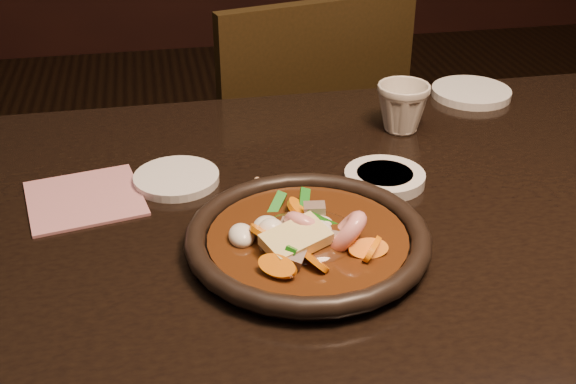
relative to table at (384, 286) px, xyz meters
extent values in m
cube|color=black|center=(0.00, 0.00, 0.06)|extent=(1.60, 0.90, 0.04)
cube|color=black|center=(0.00, 0.75, -0.25)|extent=(0.50, 0.50, 0.04)
cylinder|color=black|center=(0.12, 0.95, -0.47)|extent=(0.04, 0.04, 0.40)
cylinder|color=black|center=(0.20, 0.63, -0.47)|extent=(0.04, 0.04, 0.40)
cylinder|color=black|center=(-0.20, 0.87, -0.47)|extent=(0.04, 0.04, 0.40)
cylinder|color=black|center=(-0.12, 0.55, -0.47)|extent=(0.04, 0.04, 0.40)
cube|color=black|center=(0.05, 0.57, -0.01)|extent=(0.39, 0.12, 0.43)
cylinder|color=black|center=(-0.10, -0.01, 0.08)|extent=(0.26, 0.26, 0.01)
torus|color=black|center=(-0.10, -0.01, 0.09)|extent=(0.28, 0.28, 0.02)
cylinder|color=#391B0A|center=(-0.10, -0.01, 0.09)|extent=(0.23, 0.23, 0.01)
ellipsoid|color=#391B0A|center=(-0.10, -0.01, 0.09)|extent=(0.13, 0.12, 0.04)
torus|color=#F1A298|center=(-0.06, -0.03, 0.11)|extent=(0.07, 0.07, 0.06)
torus|color=#F1A298|center=(-0.10, -0.01, 0.10)|extent=(0.08, 0.08, 0.05)
cube|color=gray|center=(-0.13, -0.03, 0.10)|extent=(0.04, 0.04, 0.03)
cube|color=gray|center=(-0.13, -0.06, 0.10)|extent=(0.04, 0.04, 0.03)
cube|color=gray|center=(-0.13, -0.05, 0.10)|extent=(0.04, 0.04, 0.03)
cube|color=gray|center=(-0.12, -0.01, 0.10)|extent=(0.03, 0.03, 0.02)
cube|color=gray|center=(-0.08, -0.04, 0.10)|extent=(0.03, 0.04, 0.02)
cube|color=gray|center=(-0.10, -0.01, 0.10)|extent=(0.03, 0.03, 0.03)
cube|color=gray|center=(-0.09, 0.01, 0.11)|extent=(0.03, 0.03, 0.03)
cylinder|color=orange|center=(-0.11, -0.07, 0.10)|extent=(0.05, 0.05, 0.04)
cylinder|color=orange|center=(-0.15, -0.08, 0.11)|extent=(0.06, 0.06, 0.03)
cylinder|color=orange|center=(-0.10, 0.03, 0.10)|extent=(0.04, 0.04, 0.03)
cylinder|color=orange|center=(-0.04, -0.06, 0.10)|extent=(0.04, 0.05, 0.04)
cylinder|color=orange|center=(-0.15, -0.02, 0.11)|extent=(0.06, 0.06, 0.03)
cylinder|color=orange|center=(-0.04, -0.06, 0.10)|extent=(0.05, 0.04, 0.03)
cube|color=#186F15|center=(-0.11, 0.01, 0.10)|extent=(0.03, 0.04, 0.03)
cube|color=#186F15|center=(-0.09, 0.05, 0.10)|extent=(0.02, 0.04, 0.02)
cube|color=#186F15|center=(-0.12, -0.05, 0.11)|extent=(0.03, 0.04, 0.02)
cube|color=#186F15|center=(-0.10, -0.01, 0.10)|extent=(0.03, 0.04, 0.02)
cube|color=#186F15|center=(-0.12, 0.05, 0.10)|extent=(0.03, 0.04, 0.02)
cube|color=#186F15|center=(-0.08, -0.01, 0.11)|extent=(0.04, 0.01, 0.03)
ellipsoid|color=white|center=(-0.12, -0.02, 0.10)|extent=(0.03, 0.02, 0.03)
ellipsoid|color=white|center=(-0.09, -0.02, 0.10)|extent=(0.03, 0.04, 0.02)
ellipsoid|color=white|center=(-0.14, -0.01, 0.10)|extent=(0.03, 0.03, 0.03)
ellipsoid|color=white|center=(-0.17, -0.01, 0.10)|extent=(0.03, 0.04, 0.02)
ellipsoid|color=white|center=(-0.09, -0.01, 0.11)|extent=(0.04, 0.03, 0.02)
ellipsoid|color=white|center=(-0.14, 0.01, 0.10)|extent=(0.03, 0.04, 0.03)
ellipsoid|color=white|center=(-0.09, -0.02, 0.10)|extent=(0.04, 0.04, 0.02)
cube|color=#F1E090|center=(-0.12, -0.04, 0.11)|extent=(0.08, 0.07, 0.03)
cylinder|color=silver|center=(0.03, 0.12, 0.08)|extent=(0.11, 0.11, 0.01)
cylinder|color=silver|center=(-0.24, 0.18, 0.08)|extent=(0.11, 0.11, 0.01)
cylinder|color=silver|center=(0.27, 0.38, 0.08)|extent=(0.13, 0.13, 0.01)
imported|color=beige|center=(0.11, 0.28, 0.12)|extent=(0.10, 0.09, 0.08)
cylinder|color=tan|center=(-0.14, 0.02, 0.08)|extent=(0.02, 0.25, 0.01)
cylinder|color=tan|center=(-0.14, 0.03, 0.08)|extent=(0.02, 0.25, 0.01)
cube|color=#B26E73|center=(-0.36, 0.15, 0.08)|extent=(0.16, 0.16, 0.00)
camera|label=1|loc=(-0.25, -0.68, 0.54)|focal=45.00mm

